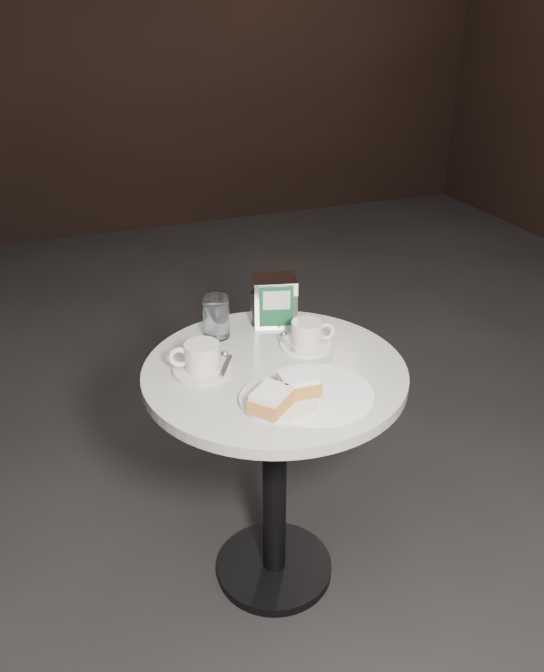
{
  "coord_description": "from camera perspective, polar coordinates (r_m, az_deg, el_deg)",
  "views": [
    {
      "loc": [
        -0.54,
        -1.38,
        1.63
      ],
      "look_at": [
        0.0,
        0.02,
        0.83
      ],
      "focal_mm": 35.0,
      "sensor_mm": 36.0,
      "label": 1
    }
  ],
  "objects": [
    {
      "name": "sugar_spill",
      "position": [
        1.63,
        3.77,
        -4.97
      ],
      "size": [
        0.37,
        0.37,
        0.0
      ],
      "primitive_type": "cylinder",
      "rotation": [
        0.0,
        0.0,
        0.34
      ],
      "color": "white",
      "rests_on": "cafe_table"
    },
    {
      "name": "napkin_dispenser",
      "position": [
        1.93,
        0.24,
        3.11
      ],
      "size": [
        0.15,
        0.13,
        0.15
      ],
      "rotation": [
        0.0,
        0.0,
        -0.27
      ],
      "color": "white",
      "rests_on": "cafe_table"
    },
    {
      "name": "water_glass_right",
      "position": [
        1.93,
        -0.93,
        2.41
      ],
      "size": [
        0.08,
        0.08,
        0.1
      ],
      "rotation": [
        0.0,
        0.0,
        -0.36
      ],
      "color": "white",
      "rests_on": "cafe_table"
    },
    {
      "name": "ground",
      "position": [
        2.2,
        0.2,
        -19.69
      ],
      "size": [
        7.0,
        7.0,
        0.0
      ],
      "primitive_type": "plane",
      "color": "black",
      "rests_on": "ground"
    },
    {
      "name": "coffee_cup_left",
      "position": [
        1.7,
        -6.13,
        -2.07
      ],
      "size": [
        0.19,
        0.19,
        0.08
      ],
      "rotation": [
        0.0,
        0.0,
        -0.26
      ],
      "color": "beige",
      "rests_on": "cafe_table"
    },
    {
      "name": "coffee_cup_right",
      "position": [
        1.82,
        3.07,
        0.01
      ],
      "size": [
        0.17,
        0.17,
        0.08
      ],
      "rotation": [
        0.0,
        0.0,
        -0.21
      ],
      "color": "white",
      "rests_on": "cafe_table"
    },
    {
      "name": "cafe_table",
      "position": [
        1.84,
        0.23,
        -8.1
      ],
      "size": [
        0.7,
        0.7,
        0.74
      ],
      "color": "black",
      "rests_on": "ground"
    },
    {
      "name": "water_glass_left",
      "position": [
        1.86,
        -4.88,
        1.6
      ],
      "size": [
        0.08,
        0.08,
        0.12
      ],
      "rotation": [
        0.0,
        0.0,
        0.04
      ],
      "color": "white",
      "rests_on": "cafe_table"
    },
    {
      "name": "beignet_plate",
      "position": [
        1.57,
        0.88,
        -5.16
      ],
      "size": [
        0.25,
        0.25,
        0.06
      ],
      "rotation": [
        0.0,
        0.0,
        0.38
      ],
      "color": "silver",
      "rests_on": "cafe_table"
    }
  ]
}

